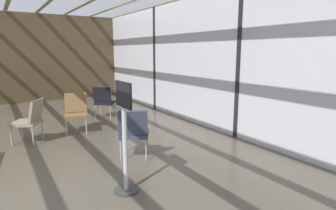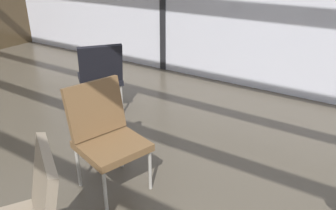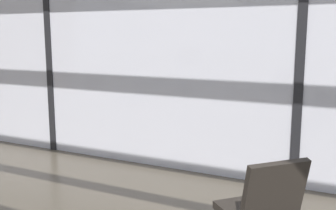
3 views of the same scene
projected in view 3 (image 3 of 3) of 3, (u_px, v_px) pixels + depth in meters
The scene contains 5 objects.
glass_curtain_wall at pixel (51, 45), 5.81m from camera, with size 14.00×0.08×3.12m, color silver.
window_mullion_1 at pixel (51, 45), 5.81m from camera, with size 0.10×0.12×3.12m, color black.
window_mullion_2 at pixel (301, 49), 4.30m from camera, with size 0.10×0.12×3.12m, color black.
parked_airplane at pixel (167, 30), 10.83m from camera, with size 11.68×3.67×3.67m.
lounge_chair_2 at pixel (263, 205), 2.89m from camera, with size 0.71×0.71×0.87m.
Camera 3 is at (4.11, 0.67, 1.71)m, focal length 42.78 mm.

